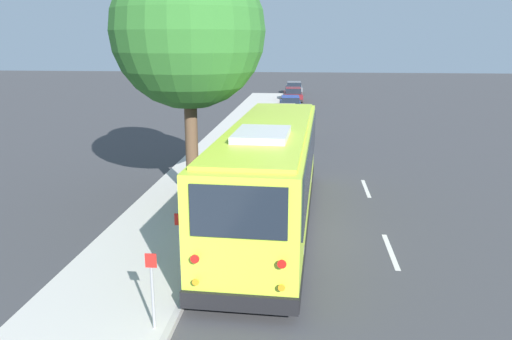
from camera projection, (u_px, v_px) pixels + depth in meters
name	position (u px, v px, depth m)	size (l,w,h in m)	color
ground_plane	(281.00, 237.00, 14.54)	(160.00, 160.00, 0.00)	#3D3D3F
sidewalk_slab	(162.00, 230.00, 14.87)	(80.00, 3.19, 0.15)	beige
curb_strip	(217.00, 232.00, 14.71)	(80.00, 0.14, 0.15)	#AAA69D
shuttle_bus	(270.00, 170.00, 15.07)	(11.50, 2.84, 3.30)	#BCDB38
parked_sedan_navy	(281.00, 131.00, 28.48)	(4.50, 1.85, 1.26)	#19234C
parked_sedan_tan	(285.00, 115.00, 34.39)	(4.44, 1.81, 1.31)	tan
parked_sedan_blue	(290.00, 104.00, 40.26)	(4.56, 1.88, 1.26)	navy
parked_sedan_maroon	(293.00, 95.00, 47.49)	(4.49, 1.96, 1.28)	maroon
parked_sedan_gray	(294.00, 88.00, 54.39)	(4.41, 1.94, 1.28)	slate
street_tree	(189.00, 20.00, 16.67)	(5.20, 5.20, 9.09)	brown
sign_post_near	(152.00, 290.00, 9.47)	(0.06, 0.22, 1.55)	gray
sign_post_far	(180.00, 245.00, 11.52)	(0.06, 0.22, 1.58)	gray
lane_stripe_mid	(391.00, 251.00, 13.54)	(2.40, 0.14, 0.01)	silver
lane_stripe_ahead	(366.00, 188.00, 19.32)	(2.40, 0.14, 0.01)	silver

